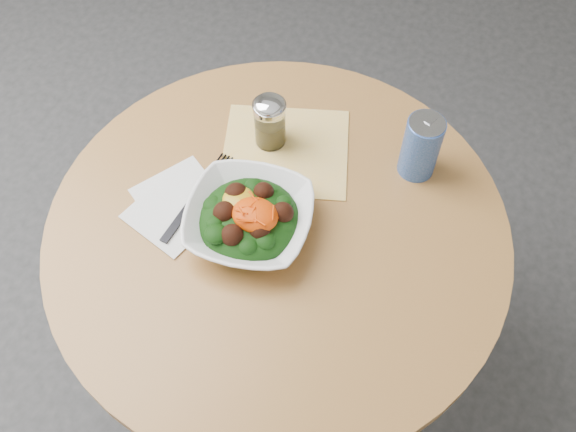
# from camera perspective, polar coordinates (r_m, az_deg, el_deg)

# --- Properties ---
(ground) EXTENTS (6.00, 6.00, 0.00)m
(ground) POSITION_cam_1_polar(r_m,az_deg,el_deg) (1.91, -0.64, -12.90)
(ground) COLOR #2D2D2F
(ground) RESTS_ON ground
(table) EXTENTS (0.90, 0.90, 0.75)m
(table) POSITION_cam_1_polar(r_m,az_deg,el_deg) (1.41, -0.85, -5.15)
(table) COLOR black
(table) RESTS_ON ground
(cloth_napkin) EXTENTS (0.32, 0.31, 0.00)m
(cloth_napkin) POSITION_cam_1_polar(r_m,az_deg,el_deg) (1.34, -0.23, 5.84)
(cloth_napkin) COLOR #F3A30C
(cloth_napkin) RESTS_ON table
(paper_napkins) EXTENTS (0.21, 0.23, 0.00)m
(paper_napkins) POSITION_cam_1_polar(r_m,az_deg,el_deg) (1.28, -9.89, 1.01)
(paper_napkins) COLOR white
(paper_napkins) RESTS_ON table
(salad_bowl) EXTENTS (0.27, 0.27, 0.09)m
(salad_bowl) POSITION_cam_1_polar(r_m,az_deg,el_deg) (1.21, -3.48, -0.21)
(salad_bowl) COLOR white
(salad_bowl) RESTS_ON table
(fork) EXTENTS (0.05, 0.24, 0.00)m
(fork) POSITION_cam_1_polar(r_m,az_deg,el_deg) (1.28, -7.91, 1.96)
(fork) COLOR black
(fork) RESTS_ON table
(spice_shaker) EXTENTS (0.07, 0.07, 0.12)m
(spice_shaker) POSITION_cam_1_polar(r_m,az_deg,el_deg) (1.32, -1.62, 8.37)
(spice_shaker) COLOR silver
(spice_shaker) RESTS_ON table
(beverage_can) EXTENTS (0.07, 0.07, 0.14)m
(beverage_can) POSITION_cam_1_polar(r_m,az_deg,el_deg) (1.29, 11.74, 6.06)
(beverage_can) COLOR #0D3894
(beverage_can) RESTS_ON table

